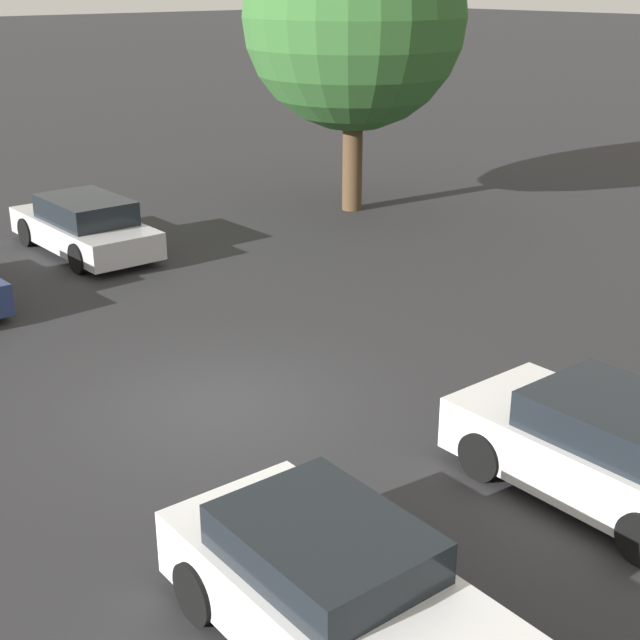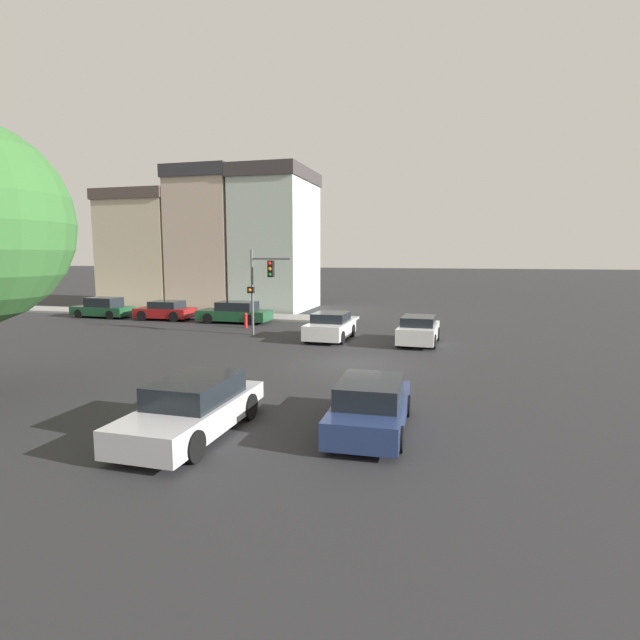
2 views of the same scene
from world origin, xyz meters
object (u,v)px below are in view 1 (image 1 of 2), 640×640
(crossing_car_2, at_px, (605,448))
(crossing_car_0, at_px, (85,226))
(street_tree, at_px, (354,17))
(crossing_car_1, at_px, (332,592))

(crossing_car_2, bearing_deg, crossing_car_0, 1.31)
(crossing_car_0, bearing_deg, street_tree, -96.45)
(crossing_car_1, bearing_deg, street_tree, 139.20)
(crossing_car_1, height_order, crossing_car_2, crossing_car_2)
(crossing_car_2, bearing_deg, crossing_car_1, 89.56)
(street_tree, height_order, crossing_car_1, street_tree)
(street_tree, relative_size, crossing_car_0, 1.78)
(street_tree, height_order, crossing_car_0, street_tree)
(street_tree, bearing_deg, crossing_car_1, -42.67)
(crossing_car_1, bearing_deg, crossing_car_0, 164.70)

